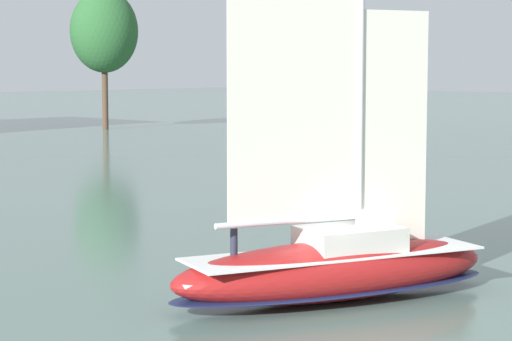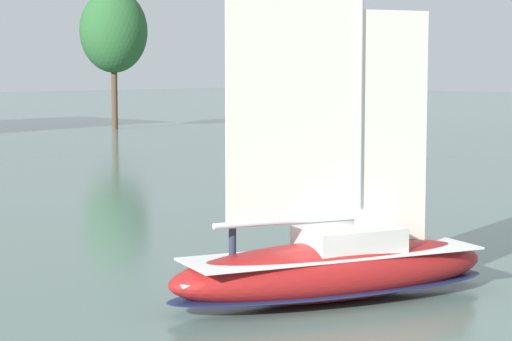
% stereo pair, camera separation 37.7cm
% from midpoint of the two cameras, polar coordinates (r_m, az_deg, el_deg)
% --- Properties ---
extents(ground_plane, '(400.00, 400.00, 0.00)m').
position_cam_midpoint_polar(ground_plane, '(28.11, 4.10, -7.37)').
color(ground_plane, slate).
extents(tree_shore_center, '(6.94, 6.94, 14.29)m').
position_cam_midpoint_polar(tree_shore_center, '(103.93, -8.78, 7.86)').
color(tree_shore_center, '#4C3828').
rests_on(tree_shore_center, ground).
extents(sailboat_main, '(10.17, 6.07, 13.51)m').
position_cam_midpoint_polar(sailboat_main, '(27.89, 4.13, -5.22)').
color(sailboat_main, maroon).
rests_on(sailboat_main, ground).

